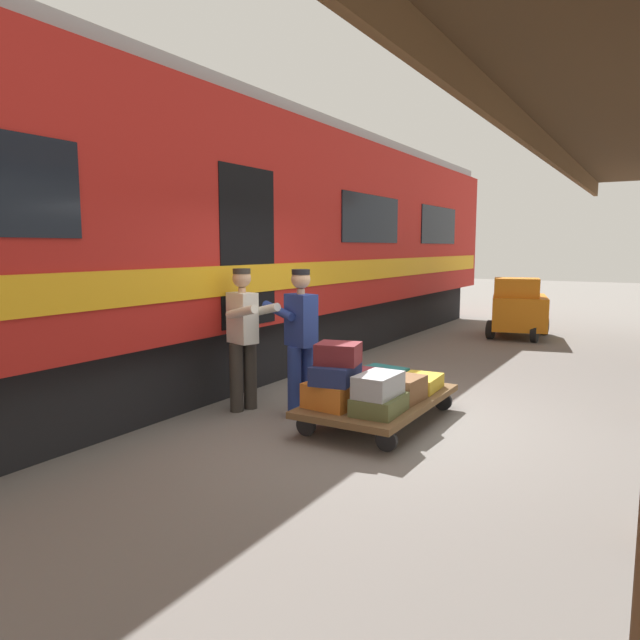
# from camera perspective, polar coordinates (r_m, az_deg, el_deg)

# --- Properties ---
(ground_plane) EXTENTS (60.00, 60.00, 0.00)m
(ground_plane) POSITION_cam_1_polar(r_m,az_deg,el_deg) (6.66, 7.72, -9.93)
(ground_plane) COLOR slate
(train_car) EXTENTS (3.02, 20.44, 4.00)m
(train_car) POSITION_cam_1_polar(r_m,az_deg,el_deg) (8.42, -15.24, 7.69)
(train_car) COLOR #B21E19
(train_car) RESTS_ON ground_plane
(luggage_cart) EXTENTS (1.14, 2.06, 0.29)m
(luggage_cart) POSITION_cam_1_polar(r_m,az_deg,el_deg) (6.56, 5.91, -7.92)
(luggage_cart) COLOR brown
(luggage_cart) RESTS_ON ground_plane
(suitcase_brown_leather) EXTENTS (0.44, 0.50, 0.26)m
(suitcase_brown_leather) POSITION_cam_1_polar(r_m,az_deg,el_deg) (6.42, 8.02, -6.69)
(suitcase_brown_leather) COLOR brown
(suitcase_brown_leather) RESTS_ON luggage_cart
(suitcase_burgundy_valise) EXTENTS (0.45, 0.55, 0.28)m
(suitcase_burgundy_valise) POSITION_cam_1_polar(r_m,az_deg,el_deg) (6.63, 3.90, -6.15)
(suitcase_burgundy_valise) COLOR maroon
(suitcase_burgundy_valise) RESTS_ON luggage_cart
(suitcase_olive_duffel) EXTENTS (0.45, 0.61, 0.18)m
(suitcase_olive_duffel) POSITION_cam_1_polar(r_m,az_deg,el_deg) (5.93, 5.87, -8.27)
(suitcase_olive_duffel) COLOR brown
(suitcase_olive_duffel) RESTS_ON luggage_cart
(suitcase_orange_carryall) EXTENTS (0.56, 0.61, 0.26)m
(suitcase_orange_carryall) POSITION_cam_1_polar(r_m,az_deg,el_deg) (6.14, 1.49, -7.29)
(suitcase_orange_carryall) COLOR #CC6B23
(suitcase_orange_carryall) RESTS_ON luggage_cart
(suitcase_yellow_case) EXTENTS (0.45, 0.60, 0.16)m
(suitcase_yellow_case) POSITION_cam_1_polar(r_m,az_deg,el_deg) (6.95, 9.83, -6.10)
(suitcase_yellow_case) COLOR gold
(suitcase_yellow_case) RESTS_ON luggage_cart
(suitcase_teal_softside) EXTENTS (0.58, 0.60, 0.19)m
(suitcase_teal_softside) POSITION_cam_1_polar(r_m,az_deg,el_deg) (7.14, 5.96, -5.55)
(suitcase_teal_softside) COLOR #1E666B
(suitcase_teal_softside) RESTS_ON luggage_cart
(suitcase_navy_fabric) EXTENTS (0.49, 0.61, 0.20)m
(suitcase_navy_fabric) POSITION_cam_1_polar(r_m,az_deg,el_deg) (6.06, 1.55, -5.28)
(suitcase_navy_fabric) COLOR navy
(suitcase_navy_fabric) RESTS_ON suitcase_orange_carryall
(suitcase_gray_aluminum) EXTENTS (0.36, 0.56, 0.23)m
(suitcase_gray_aluminum) POSITION_cam_1_polar(r_m,az_deg,el_deg) (5.87, 5.78, -6.38)
(suitcase_gray_aluminum) COLOR #9EA0A5
(suitcase_gray_aluminum) RESTS_ON suitcase_olive_duffel
(suitcase_maroon_trunk) EXTENTS (0.51, 0.47, 0.22)m
(suitcase_maroon_trunk) POSITION_cam_1_polar(r_m,az_deg,el_deg) (6.03, 1.82, -3.32)
(suitcase_maroon_trunk) COLOR maroon
(suitcase_maroon_trunk) RESTS_ON suitcase_navy_fabric
(porter_in_overalls) EXTENTS (0.73, 0.57, 1.70)m
(porter_in_overalls) POSITION_cam_1_polar(r_m,az_deg,el_deg) (6.68, -1.99, -1.65)
(porter_in_overalls) COLOR navy
(porter_in_overalls) RESTS_ON ground_plane
(porter_by_door) EXTENTS (0.73, 0.56, 1.70)m
(porter_by_door) POSITION_cam_1_polar(r_m,az_deg,el_deg) (6.92, -7.55, -1.41)
(porter_by_door) COLOR #332D28
(porter_by_door) RESTS_ON ground_plane
(baggage_tug) EXTENTS (1.46, 1.91, 1.30)m
(baggage_tug) POSITION_cam_1_polar(r_m,az_deg,el_deg) (13.26, 19.00, 1.07)
(baggage_tug) COLOR orange
(baggage_tug) RESTS_ON ground_plane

